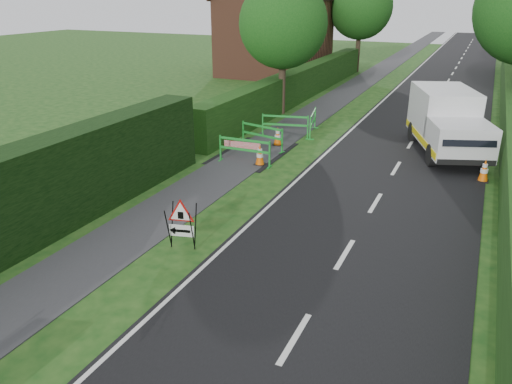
% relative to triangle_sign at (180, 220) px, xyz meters
% --- Properties ---
extents(ground, '(120.00, 120.00, 0.00)m').
position_rel_triangle_sign_xyz_m(ground, '(1.31, -3.10, -0.79)').
color(ground, '#134012').
rests_on(ground, ground).
extents(road_surface, '(6.00, 90.00, 0.02)m').
position_rel_triangle_sign_xyz_m(road_surface, '(3.81, 31.90, -0.78)').
color(road_surface, black).
rests_on(road_surface, ground).
extents(footpath, '(2.00, 90.00, 0.02)m').
position_rel_triangle_sign_xyz_m(footpath, '(-1.69, 31.90, -0.78)').
color(footpath, '#2D2D30').
rests_on(footpath, ground).
extents(hedge_west_far, '(1.00, 24.00, 1.80)m').
position_rel_triangle_sign_xyz_m(hedge_west_far, '(-3.69, 18.90, -0.79)').
color(hedge_west_far, '#14380F').
rests_on(hedge_west_far, ground).
extents(house_west, '(7.50, 7.40, 7.88)m').
position_rel_triangle_sign_xyz_m(house_west, '(-8.69, 26.90, 2.11)').
color(house_west, brown).
rests_on(house_west, ground).
extents(tree_nw, '(4.40, 4.40, 6.70)m').
position_rel_triangle_sign_xyz_m(tree_nw, '(-3.29, 14.90, 3.70)').
color(tree_nw, '#2D2116').
rests_on(tree_nw, ground).
extents(tree_fw, '(4.80, 4.80, 7.24)m').
position_rel_triangle_sign_xyz_m(tree_fw, '(-3.29, 30.90, 4.04)').
color(tree_fw, '#2D2116').
rests_on(tree_fw, ground).
extents(triangle_sign, '(0.93, 0.93, 1.13)m').
position_rel_triangle_sign_xyz_m(triangle_sign, '(0.00, 0.00, 0.00)').
color(triangle_sign, black).
rests_on(triangle_sign, ground).
extents(works_van, '(3.71, 5.63, 2.41)m').
position_rel_triangle_sign_xyz_m(works_van, '(5.14, 11.28, 0.49)').
color(works_van, silver).
rests_on(works_van, ground).
extents(traffic_cone_0, '(0.38, 0.38, 0.79)m').
position_rel_triangle_sign_xyz_m(traffic_cone_0, '(6.71, 8.32, -0.39)').
color(traffic_cone_0, black).
rests_on(traffic_cone_0, ground).
extents(traffic_cone_1, '(0.38, 0.38, 0.79)m').
position_rel_triangle_sign_xyz_m(traffic_cone_1, '(5.93, 10.96, -0.39)').
color(traffic_cone_1, black).
rests_on(traffic_cone_1, ground).
extents(traffic_cone_2, '(0.38, 0.38, 0.79)m').
position_rel_triangle_sign_xyz_m(traffic_cone_2, '(6.06, 12.93, -0.39)').
color(traffic_cone_2, black).
rests_on(traffic_cone_2, ground).
extents(traffic_cone_3, '(0.38, 0.38, 0.79)m').
position_rel_triangle_sign_xyz_m(traffic_cone_3, '(-0.87, 6.74, -0.39)').
color(traffic_cone_3, black).
rests_on(traffic_cone_3, ground).
extents(traffic_cone_4, '(0.38, 0.38, 0.79)m').
position_rel_triangle_sign_xyz_m(traffic_cone_4, '(-1.23, 9.33, -0.39)').
color(traffic_cone_4, black).
rests_on(traffic_cone_4, ground).
extents(ped_barrier_0, '(2.07, 0.39, 1.00)m').
position_rel_triangle_sign_xyz_m(ped_barrier_0, '(-1.43, 6.60, -0.15)').
color(ped_barrier_0, '#1B952C').
rests_on(ped_barrier_0, ground).
extents(ped_barrier_1, '(2.08, 0.83, 1.00)m').
position_rel_triangle_sign_xyz_m(ped_barrier_1, '(-1.64, 8.66, -0.15)').
color(ped_barrier_1, '#1B952C').
rests_on(ped_barrier_1, ground).
extents(ped_barrier_2, '(2.09, 0.81, 1.00)m').
position_rel_triangle_sign_xyz_m(ped_barrier_2, '(-1.43, 10.68, -0.15)').
color(ped_barrier_2, '#1B952C').
rests_on(ped_barrier_2, ground).
extents(ped_barrier_3, '(0.78, 2.09, 1.00)m').
position_rel_triangle_sign_xyz_m(ped_barrier_3, '(-0.50, 11.71, -0.15)').
color(ped_barrier_3, '#1B952C').
rests_on(ped_barrier_3, ground).
extents(redwhite_plank, '(1.50, 0.16, 0.25)m').
position_rel_triangle_sign_xyz_m(redwhite_plank, '(-1.93, 7.42, -0.79)').
color(redwhite_plank, red).
rests_on(redwhite_plank, ground).
extents(hatchback_car, '(1.90, 3.45, 1.11)m').
position_rel_triangle_sign_xyz_m(hatchback_car, '(4.25, 21.66, -0.23)').
color(hatchback_car, white).
rests_on(hatchback_car, ground).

